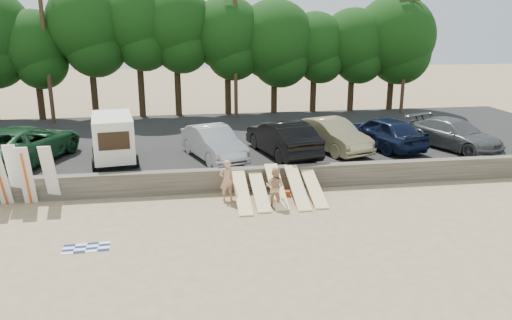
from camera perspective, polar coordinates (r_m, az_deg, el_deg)
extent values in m
plane|color=tan|center=(19.19, -2.78, -6.45)|extent=(120.00, 120.00, 0.00)
cube|color=#6B6356|center=(21.82, -3.63, -2.27)|extent=(44.00, 0.50, 1.00)
cube|color=#282828|center=(29.06, -4.96, 2.00)|extent=(44.00, 14.50, 0.70)
cylinder|color=#382616|center=(36.81, -23.45, 6.88)|extent=(0.44, 0.44, 3.33)
sphere|color=#194213|center=(36.52, -24.02, 11.91)|extent=(4.59, 4.59, 4.59)
cylinder|color=#382616|center=(36.02, -18.05, 7.97)|extent=(0.44, 0.44, 4.23)
sphere|color=#194213|center=(35.74, -18.63, 14.53)|extent=(5.44, 5.44, 5.44)
cylinder|color=#382616|center=(35.64, -13.00, 8.38)|extent=(0.44, 0.44, 4.38)
sphere|color=#194213|center=(35.37, -13.44, 15.26)|extent=(4.94, 4.94, 4.94)
cylinder|color=#382616|center=(35.55, -8.93, 8.46)|extent=(0.44, 0.44, 4.24)
sphere|color=#194213|center=(35.27, -9.23, 15.15)|extent=(5.04, 5.04, 5.04)
cylinder|color=#382616|center=(35.74, -3.23, 8.29)|extent=(0.44, 0.44, 3.78)
sphere|color=#194213|center=(35.44, -3.32, 14.22)|extent=(5.07, 5.07, 5.07)
cylinder|color=#382616|center=(36.23, 2.08, 8.16)|extent=(0.44, 0.44, 3.48)
sphere|color=#194213|center=(35.93, 2.13, 13.54)|extent=(5.62, 5.62, 5.62)
cylinder|color=#382616|center=(36.88, 6.56, 8.07)|extent=(0.44, 0.44, 3.30)
sphere|color=#194213|center=(36.59, 6.72, 13.08)|extent=(4.46, 4.46, 4.46)
cylinder|color=#382616|center=(37.73, 10.80, 8.11)|extent=(0.44, 0.44, 3.36)
sphere|color=#194213|center=(37.44, 11.06, 13.09)|extent=(4.82, 4.82, 4.82)
cylinder|color=#382616|center=(38.83, 15.13, 8.25)|extent=(0.44, 0.44, 3.61)
sphere|color=#194213|center=(38.56, 15.51, 13.45)|extent=(5.89, 5.89, 5.89)
cylinder|color=#473321|center=(34.72, -22.85, 11.21)|extent=(0.26, 0.26, 9.00)
cylinder|color=#473321|center=(33.94, -2.36, 12.33)|extent=(0.26, 0.26, 9.00)
cylinder|color=#473321|center=(37.23, 16.75, 12.00)|extent=(0.26, 0.26, 9.00)
cube|color=#473321|center=(37.20, 17.17, 17.07)|extent=(1.50, 0.10, 0.10)
cube|color=white|center=(24.30, -16.01, 2.64)|extent=(2.25, 3.75, 1.94)
cube|color=black|center=(22.52, -15.93, 2.10)|extent=(1.32, 0.22, 0.79)
cylinder|color=black|center=(23.43, -18.01, -0.50)|extent=(0.26, 0.60, 0.58)
cylinder|color=black|center=(23.45, -13.50, -0.14)|extent=(0.26, 0.60, 0.58)
cylinder|color=black|center=(25.65, -17.98, 0.88)|extent=(0.26, 0.60, 0.58)
cylinder|color=black|center=(25.67, -13.85, 1.21)|extent=(0.26, 0.60, 0.58)
imported|color=#174023|center=(25.94, -24.94, 1.67)|extent=(4.82, 6.93, 1.76)
imported|color=#A6A6AB|center=(24.21, -4.90, 1.97)|extent=(3.15, 5.09, 1.58)
imported|color=black|center=(24.75, 3.03, 2.54)|extent=(3.05, 5.66, 1.77)
imported|color=#978E60|center=(25.93, 8.68, 2.83)|extent=(3.22, 5.24, 1.63)
imported|color=black|center=(26.96, 14.30, 3.11)|extent=(3.61, 5.44, 1.72)
imported|color=#494C4E|center=(28.01, 21.73, 2.74)|extent=(4.00, 5.69, 1.53)
cube|color=white|center=(22.12, -27.21, -1.77)|extent=(0.54, 0.87, 2.49)
cube|color=white|center=(22.21, -25.86, -1.45)|extent=(0.53, 0.63, 2.55)
cube|color=white|center=(21.80, -24.79, -1.67)|extent=(0.55, 0.78, 2.52)
cube|color=white|center=(21.70, -22.48, -1.50)|extent=(0.55, 0.84, 2.50)
cube|color=#FFE7A0|center=(20.28, -1.63, -3.71)|extent=(0.56, 2.88, 0.97)
cube|color=#FFE7A0|center=(20.60, 0.37, -3.46)|extent=(0.56, 2.90, 0.92)
cube|color=#FFE7A0|center=(20.74, 2.34, -3.01)|extent=(0.56, 2.82, 1.15)
cube|color=#FFE7A0|center=(20.77, 4.74, -3.11)|extent=(0.56, 2.84, 1.09)
cube|color=#FFE7A0|center=(21.12, 6.57, -3.03)|extent=(0.56, 2.88, 0.96)
imported|color=tan|center=(20.58, -3.36, -2.31)|extent=(0.71, 0.56, 1.74)
imported|color=tan|center=(19.95, 2.17, -3.09)|extent=(0.98, 0.93, 1.60)
cube|color=#268B4C|center=(21.55, 0.65, -3.43)|extent=(0.42, 0.36, 0.32)
cube|color=#E4541A|center=(21.30, 3.49, -3.83)|extent=(0.37, 0.34, 0.22)
plane|color=white|center=(17.58, -18.83, -9.48)|extent=(1.58, 1.58, 0.00)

